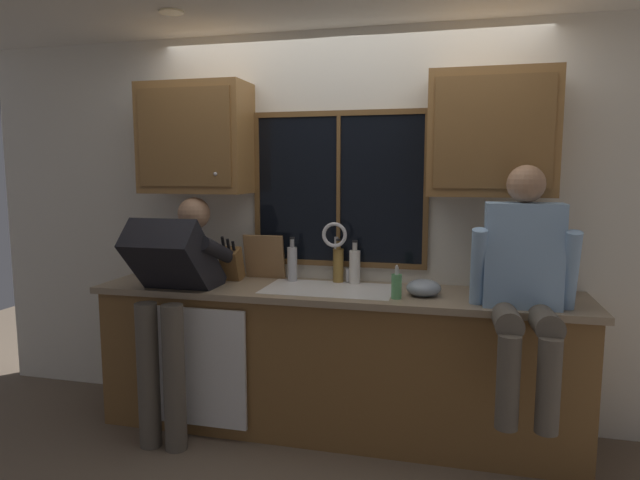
# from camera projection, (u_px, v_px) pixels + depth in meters

# --- Properties ---
(back_wall) EXTENTS (5.35, 0.12, 2.55)m
(back_wall) POSITION_uv_depth(u_px,v_px,m) (346.00, 226.00, 3.69)
(back_wall) COLOR silver
(back_wall) RESTS_ON floor
(ceiling_downlight_left) EXTENTS (0.14, 0.14, 0.01)m
(ceiling_downlight_left) POSITION_uv_depth(u_px,v_px,m) (171.00, 12.00, 3.10)
(ceiling_downlight_left) COLOR #FFEAB2
(window_glass) EXTENTS (1.10, 0.02, 0.95)m
(window_glass) POSITION_uv_depth(u_px,v_px,m) (339.00, 190.00, 3.60)
(window_glass) COLOR black
(window_frame_top) EXTENTS (1.17, 0.02, 0.04)m
(window_frame_top) POSITION_uv_depth(u_px,v_px,m) (339.00, 113.00, 3.53)
(window_frame_top) COLOR brown
(window_frame_bottom) EXTENTS (1.17, 0.02, 0.04)m
(window_frame_bottom) POSITION_uv_depth(u_px,v_px,m) (338.00, 264.00, 3.65)
(window_frame_bottom) COLOR brown
(window_frame_left) EXTENTS (0.03, 0.02, 0.95)m
(window_frame_left) POSITION_uv_depth(u_px,v_px,m) (257.00, 189.00, 3.72)
(window_frame_left) COLOR brown
(window_frame_right) EXTENTS (0.03, 0.02, 0.95)m
(window_frame_right) POSITION_uv_depth(u_px,v_px,m) (426.00, 190.00, 3.45)
(window_frame_right) COLOR brown
(window_mullion_center) EXTENTS (0.02, 0.02, 0.95)m
(window_mullion_center) POSITION_uv_depth(u_px,v_px,m) (339.00, 190.00, 3.59)
(window_mullion_center) COLOR brown
(lower_cabinet_run) EXTENTS (2.95, 0.58, 0.88)m
(lower_cabinet_run) POSITION_uv_depth(u_px,v_px,m) (334.00, 363.00, 3.46)
(lower_cabinet_run) COLOR brown
(lower_cabinet_run) RESTS_ON floor
(countertop) EXTENTS (3.01, 0.62, 0.04)m
(countertop) POSITION_uv_depth(u_px,v_px,m) (333.00, 293.00, 3.38)
(countertop) COLOR gray
(countertop) RESTS_ON lower_cabinet_run
(dishwasher_front) EXTENTS (0.60, 0.02, 0.74)m
(dishwasher_front) POSITION_uv_depth(u_px,v_px,m) (200.00, 367.00, 3.33)
(dishwasher_front) COLOR white
(upper_cabinet_left) EXTENTS (0.72, 0.36, 0.72)m
(upper_cabinet_left) POSITION_uv_depth(u_px,v_px,m) (196.00, 139.00, 3.62)
(upper_cabinet_left) COLOR olive
(upper_cabinet_right) EXTENTS (0.72, 0.36, 0.72)m
(upper_cabinet_right) POSITION_uv_depth(u_px,v_px,m) (491.00, 134.00, 3.17)
(upper_cabinet_right) COLOR olive
(sink) EXTENTS (0.80, 0.46, 0.21)m
(sink) POSITION_uv_depth(u_px,v_px,m) (329.00, 304.00, 3.41)
(sink) COLOR silver
(sink) RESTS_ON lower_cabinet_run
(faucet) EXTENTS (0.18, 0.09, 0.40)m
(faucet) POSITION_uv_depth(u_px,v_px,m) (336.00, 245.00, 3.53)
(faucet) COLOR silver
(faucet) RESTS_ON countertop
(person_standing) EXTENTS (0.53, 0.72, 1.48)m
(person_standing) POSITION_uv_depth(u_px,v_px,m) (174.00, 289.00, 3.34)
(person_standing) COLOR #595147
(person_standing) RESTS_ON floor
(person_sitting_on_counter) EXTENTS (0.54, 0.59, 1.26)m
(person_sitting_on_counter) POSITION_uv_depth(u_px,v_px,m) (524.00, 276.00, 2.84)
(person_sitting_on_counter) COLOR #595147
(person_sitting_on_counter) RESTS_ON countertop
(knife_block) EXTENTS (0.12, 0.18, 0.32)m
(knife_block) POSITION_uv_depth(u_px,v_px,m) (232.00, 264.00, 3.64)
(knife_block) COLOR brown
(knife_block) RESTS_ON countertop
(cutting_board) EXTENTS (0.28, 0.08, 0.30)m
(cutting_board) POSITION_uv_depth(u_px,v_px,m) (264.00, 257.00, 3.70)
(cutting_board) COLOR #997047
(cutting_board) RESTS_ON countertop
(mixing_bowl) EXTENTS (0.20, 0.20, 0.10)m
(mixing_bowl) POSITION_uv_depth(u_px,v_px,m) (424.00, 288.00, 3.21)
(mixing_bowl) COLOR #8C99A8
(mixing_bowl) RESTS_ON countertop
(soap_dispenser) EXTENTS (0.06, 0.07, 0.20)m
(soap_dispenser) POSITION_uv_depth(u_px,v_px,m) (396.00, 286.00, 3.13)
(soap_dispenser) COLOR #59A566
(soap_dispenser) RESTS_ON countertop
(bottle_green_glass) EXTENTS (0.07, 0.07, 0.29)m
(bottle_green_glass) POSITION_uv_depth(u_px,v_px,m) (338.00, 264.00, 3.58)
(bottle_green_glass) COLOR olive
(bottle_green_glass) RESTS_ON countertop
(bottle_tall_clear) EXTENTS (0.07, 0.07, 0.28)m
(bottle_tall_clear) POSITION_uv_depth(u_px,v_px,m) (355.00, 266.00, 3.54)
(bottle_tall_clear) COLOR silver
(bottle_tall_clear) RESTS_ON countertop
(bottle_amber_small) EXTENTS (0.07, 0.07, 0.29)m
(bottle_amber_small) POSITION_uv_depth(u_px,v_px,m) (292.00, 263.00, 3.62)
(bottle_amber_small) COLOR #B7B7BC
(bottle_amber_small) RESTS_ON countertop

